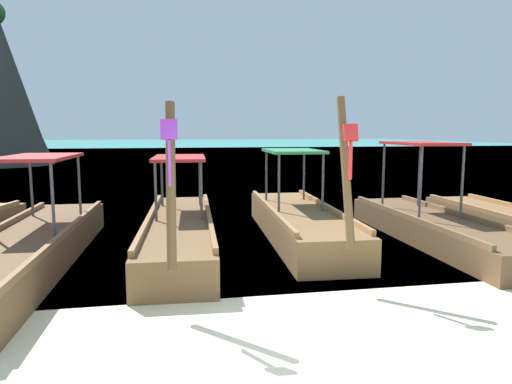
# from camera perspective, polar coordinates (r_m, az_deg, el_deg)

# --- Properties ---
(ground) EXTENTS (120.00, 120.00, 0.00)m
(ground) POSITION_cam_1_polar(r_m,az_deg,el_deg) (4.81, 9.47, -20.60)
(ground) COLOR beige
(sea_water) EXTENTS (120.00, 120.00, 0.00)m
(sea_water) POSITION_cam_1_polar(r_m,az_deg,el_deg) (66.09, -9.24, 5.45)
(sea_water) COLOR #2DB29E
(sea_water) RESTS_ON ground
(longtail_boat_turquoise_ribbon) EXTENTS (1.49, 7.30, 2.60)m
(longtail_boat_turquoise_ribbon) POSITION_cam_1_polar(r_m,az_deg,el_deg) (8.62, -26.07, -6.16)
(longtail_boat_turquoise_ribbon) COLOR brown
(longtail_boat_turquoise_ribbon) RESTS_ON ground
(longtail_boat_violet_ribbon) EXTENTS (1.50, 6.40, 2.63)m
(longtail_boat_violet_ribbon) POSITION_cam_1_polar(r_m,az_deg,el_deg) (9.14, -9.33, -4.67)
(longtail_boat_violet_ribbon) COLOR brown
(longtail_boat_violet_ribbon) RESTS_ON ground
(longtail_boat_red_ribbon) EXTENTS (1.59, 6.12, 2.77)m
(longtail_boat_red_ribbon) POSITION_cam_1_polar(r_m,az_deg,el_deg) (9.84, 5.30, -3.64)
(longtail_boat_red_ribbon) COLOR brown
(longtail_boat_red_ribbon) RESTS_ON ground
(longtail_boat_blue_ribbon) EXTENTS (1.40, 6.22, 2.55)m
(longtail_boat_blue_ribbon) POSITION_cam_1_polar(r_m,az_deg,el_deg) (10.18, 21.14, -3.95)
(longtail_boat_blue_ribbon) COLOR brown
(longtail_boat_blue_ribbon) RESTS_ON ground
(longtail_boat_yellow_ribbon) EXTENTS (1.41, 5.50, 2.70)m
(longtail_boat_yellow_ribbon) POSITION_cam_1_polar(r_m,az_deg,el_deg) (11.60, 28.60, -3.32)
(longtail_boat_yellow_ribbon) COLOR brown
(longtail_boat_yellow_ribbon) RESTS_ON ground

